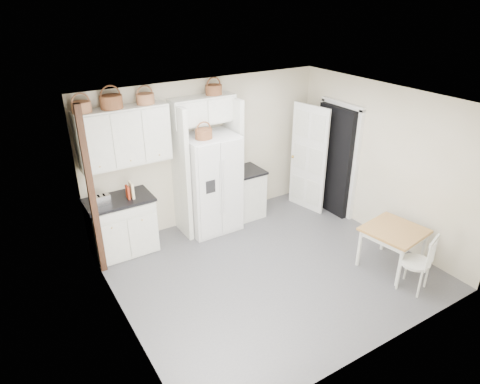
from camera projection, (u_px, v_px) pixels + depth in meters
floor at (270, 269)px, 6.65m from camera, size 4.50×4.50×0.00m
ceiling at (276, 103)px, 5.52m from camera, size 4.50×4.50×0.00m
wall_back at (207, 152)px, 7.62m from camera, size 4.50×0.00×4.50m
wall_left at (117, 238)px, 5.02m from camera, size 0.00×4.00×4.00m
wall_right at (382, 163)px, 7.15m from camera, size 0.00×4.00×4.00m
refrigerator at (211, 183)px, 7.43m from camera, size 0.90×0.73×1.74m
base_cab_left at (122, 226)px, 6.92m from camera, size 0.99×0.63×0.92m
base_cab_right at (247, 193)px, 8.07m from camera, size 0.50×0.60×0.89m
dining_table at (391, 248)px, 6.57m from camera, size 0.92×0.92×0.67m
windsor_chair at (416, 262)px, 6.04m from camera, size 0.54×0.51×0.89m
counter_left at (118, 200)px, 6.71m from camera, size 1.04×0.67×0.04m
counter_right at (247, 171)px, 7.87m from camera, size 0.54×0.64×0.04m
toaster at (102, 200)px, 6.46m from camera, size 0.25×0.16×0.16m
cookbook_red at (128, 192)px, 6.66m from camera, size 0.04×0.14×0.21m
cookbook_cream at (132, 190)px, 6.68m from camera, size 0.04×0.17×0.26m
basket_upper_a at (82, 107)px, 6.02m from camera, size 0.27×0.27×0.16m
basket_upper_b at (111, 102)px, 6.22m from camera, size 0.33×0.33×0.19m
basket_upper_c at (145, 99)px, 6.47m from camera, size 0.27×0.27×0.16m
basket_bridge_b at (214, 90)px, 7.03m from camera, size 0.28×0.28×0.16m
basket_fridge_a at (204, 134)px, 6.87m from camera, size 0.29×0.29×0.15m
upper_cabinet at (124, 136)px, 6.51m from camera, size 1.40×0.34×0.90m
bridge_cabinet at (202, 110)px, 7.06m from camera, size 1.12×0.34×0.45m
fridge_panel_left at (181, 173)px, 7.14m from camera, size 0.08×0.60×2.30m
fridge_panel_right at (233, 161)px, 7.62m from camera, size 0.08×0.60×2.30m
trim_post at (92, 194)px, 6.07m from camera, size 0.09×0.09×2.60m
doorway_void at (335, 161)px, 8.00m from camera, size 0.18×0.85×2.05m
door_slab at (308, 159)px, 8.08m from camera, size 0.21×0.79×2.05m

